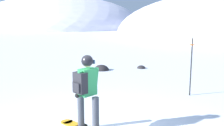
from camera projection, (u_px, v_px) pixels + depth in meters
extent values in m
ellipsoid|color=white|center=(57.00, 27.00, 50.61)|extent=(31.13, 28.02, 11.40)
cylinder|color=orange|center=(67.00, 122.00, 6.55)|extent=(0.28, 0.28, 0.02)
cylinder|color=#3D424C|center=(81.00, 111.00, 6.11)|extent=(0.15, 0.15, 0.82)
cylinder|color=#3D424C|center=(96.00, 116.00, 5.78)|extent=(0.15, 0.15, 0.82)
cube|color=#2D9351|center=(88.00, 82.00, 5.82)|extent=(0.39, 0.42, 0.58)
cylinder|color=#2D9351|center=(79.00, 84.00, 5.66)|extent=(0.20, 0.19, 0.57)
cylinder|color=#2D9351|center=(95.00, 80.00, 5.98)|extent=(0.20, 0.19, 0.57)
sphere|color=black|center=(77.00, 95.00, 5.71)|extent=(0.11, 0.11, 0.11)
sphere|color=black|center=(95.00, 91.00, 6.07)|extent=(0.11, 0.11, 0.11)
cube|color=#232328|center=(80.00, 83.00, 5.67)|extent=(0.33, 0.31, 0.44)
cube|color=#232328|center=(77.00, 87.00, 5.62)|extent=(0.20, 0.17, 0.20)
sphere|color=tan|center=(87.00, 62.00, 5.74)|extent=(0.21, 0.21, 0.21)
sphere|color=black|center=(87.00, 61.00, 5.74)|extent=(0.25, 0.25, 0.25)
cube|color=navy|center=(92.00, 61.00, 5.84)|extent=(0.15, 0.12, 0.08)
cylinder|color=black|center=(191.00, 68.00, 8.55)|extent=(0.04, 0.04, 1.79)
cylinder|color=orange|center=(192.00, 45.00, 8.42)|extent=(0.20, 0.20, 0.02)
cone|color=black|center=(193.00, 38.00, 8.38)|extent=(0.04, 0.04, 0.08)
ellipsoid|color=#282628|center=(101.00, 70.00, 12.51)|extent=(0.70, 0.60, 0.49)
ellipsoid|color=#282628|center=(141.00, 68.00, 12.91)|extent=(0.40, 0.34, 0.28)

